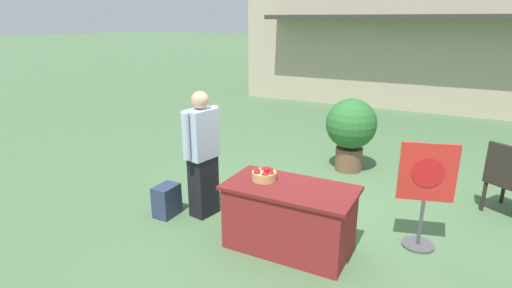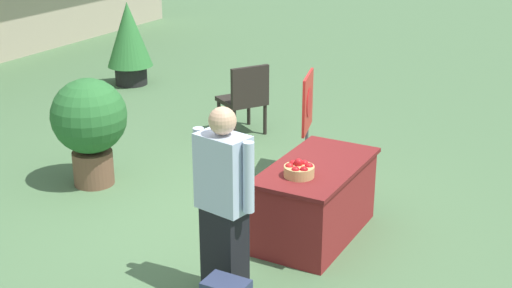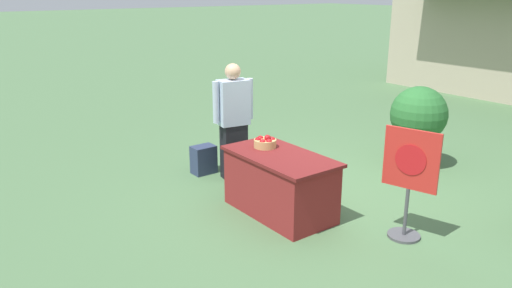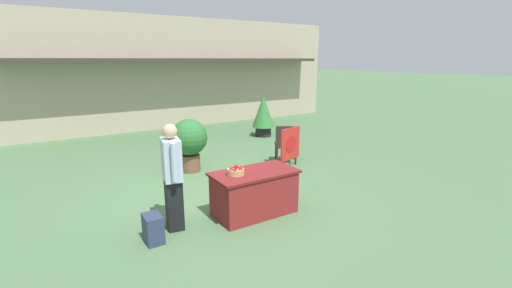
{
  "view_description": "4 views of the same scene",
  "coord_description": "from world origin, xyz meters",
  "px_view_note": "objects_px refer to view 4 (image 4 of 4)",
  "views": [
    {
      "loc": [
        1.59,
        -4.69,
        2.51
      ],
      "look_at": [
        -0.53,
        -0.64,
        1.07
      ],
      "focal_mm": 28.0,
      "sensor_mm": 36.0,
      "label": 1
    },
    {
      "loc": [
        -5.72,
        -3.45,
        3.32
      ],
      "look_at": [
        -0.32,
        -0.49,
        1.01
      ],
      "focal_mm": 50.0,
      "sensor_mm": 36.0,
      "label": 2
    },
    {
      "loc": [
        4.37,
        -4.55,
        2.65
      ],
      "look_at": [
        -0.29,
        -1.05,
        0.82
      ],
      "focal_mm": 35.0,
      "sensor_mm": 36.0,
      "label": 3
    },
    {
      "loc": [
        -2.84,
        -5.57,
        2.59
      ],
      "look_at": [
        0.6,
        -0.15,
        0.99
      ],
      "focal_mm": 24.0,
      "sensor_mm": 36.0,
      "label": 4
    }
  ],
  "objects_px": {
    "backpack": "(153,229)",
    "patio_chair": "(286,142)",
    "person_visitor": "(172,177)",
    "potted_plant_near_right": "(189,140)",
    "apple_basket": "(236,171)",
    "potted_plant_far_left": "(263,114)",
    "display_table": "(254,192)",
    "poster_board": "(290,155)"
  },
  "relations": [
    {
      "from": "backpack",
      "to": "patio_chair",
      "type": "distance_m",
      "value": 4.52
    },
    {
      "from": "person_visitor",
      "to": "potted_plant_near_right",
      "type": "bearing_deg",
      "value": 73.24
    },
    {
      "from": "apple_basket",
      "to": "patio_chair",
      "type": "height_order",
      "value": "patio_chair"
    },
    {
      "from": "potted_plant_far_left",
      "to": "potted_plant_near_right",
      "type": "relative_size",
      "value": 1.12
    },
    {
      "from": "display_table",
      "to": "apple_basket",
      "type": "bearing_deg",
      "value": 174.48
    },
    {
      "from": "display_table",
      "to": "poster_board",
      "type": "xyz_separation_m",
      "value": [
        1.31,
        0.71,
        0.3
      ]
    },
    {
      "from": "apple_basket",
      "to": "potted_plant_far_left",
      "type": "relative_size",
      "value": 0.2
    },
    {
      "from": "patio_chair",
      "to": "display_table",
      "type": "bearing_deg",
      "value": 165.02
    },
    {
      "from": "person_visitor",
      "to": "poster_board",
      "type": "distance_m",
      "value": 2.69
    },
    {
      "from": "backpack",
      "to": "patio_chair",
      "type": "bearing_deg",
      "value": 27.57
    },
    {
      "from": "apple_basket",
      "to": "poster_board",
      "type": "bearing_deg",
      "value": 22.28
    },
    {
      "from": "person_visitor",
      "to": "backpack",
      "type": "height_order",
      "value": "person_visitor"
    },
    {
      "from": "poster_board",
      "to": "potted_plant_near_right",
      "type": "distance_m",
      "value": 2.46
    },
    {
      "from": "apple_basket",
      "to": "poster_board",
      "type": "xyz_separation_m",
      "value": [
        1.65,
        0.68,
        -0.14
      ]
    },
    {
      "from": "apple_basket",
      "to": "patio_chair",
      "type": "xyz_separation_m",
      "value": [
        2.58,
        2.03,
        -0.27
      ]
    },
    {
      "from": "person_visitor",
      "to": "apple_basket",
      "type": "bearing_deg",
      "value": -1.51
    },
    {
      "from": "patio_chair",
      "to": "potted_plant_near_right",
      "type": "distance_m",
      "value": 2.41
    },
    {
      "from": "display_table",
      "to": "patio_chair",
      "type": "xyz_separation_m",
      "value": [
        2.25,
        2.06,
        0.17
      ]
    },
    {
      "from": "apple_basket",
      "to": "potted_plant_far_left",
      "type": "xyz_separation_m",
      "value": [
        3.85,
        4.97,
        -0.05
      ]
    },
    {
      "from": "person_visitor",
      "to": "backpack",
      "type": "bearing_deg",
      "value": -137.78
    },
    {
      "from": "backpack",
      "to": "poster_board",
      "type": "xyz_separation_m",
      "value": [
        3.06,
        0.74,
        0.47
      ]
    },
    {
      "from": "person_visitor",
      "to": "patio_chair",
      "type": "relative_size",
      "value": 1.69
    },
    {
      "from": "apple_basket",
      "to": "backpack",
      "type": "height_order",
      "value": "apple_basket"
    },
    {
      "from": "display_table",
      "to": "patio_chair",
      "type": "bearing_deg",
      "value": 42.46
    },
    {
      "from": "display_table",
      "to": "potted_plant_near_right",
      "type": "bearing_deg",
      "value": 91.1
    },
    {
      "from": "poster_board",
      "to": "patio_chair",
      "type": "xyz_separation_m",
      "value": [
        0.93,
        1.35,
        -0.13
      ]
    },
    {
      "from": "backpack",
      "to": "potted_plant_near_right",
      "type": "distance_m",
      "value": 3.3
    },
    {
      "from": "apple_basket",
      "to": "patio_chair",
      "type": "relative_size",
      "value": 0.28
    },
    {
      "from": "backpack",
      "to": "potted_plant_far_left",
      "type": "relative_size",
      "value": 0.3
    },
    {
      "from": "person_visitor",
      "to": "potted_plant_near_right",
      "type": "xyz_separation_m",
      "value": [
        1.27,
        2.52,
        -0.1
      ]
    },
    {
      "from": "patio_chair",
      "to": "potted_plant_far_left",
      "type": "xyz_separation_m",
      "value": [
        1.27,
        2.95,
        0.22
      ]
    },
    {
      "from": "display_table",
      "to": "backpack",
      "type": "distance_m",
      "value": 1.75
    },
    {
      "from": "display_table",
      "to": "apple_basket",
      "type": "relative_size",
      "value": 5.14
    },
    {
      "from": "apple_basket",
      "to": "potted_plant_near_right",
      "type": "xyz_separation_m",
      "value": [
        0.28,
        2.72,
        -0.07
      ]
    },
    {
      "from": "display_table",
      "to": "backpack",
      "type": "xyz_separation_m",
      "value": [
        -1.74,
        -0.03,
        -0.17
      ]
    },
    {
      "from": "patio_chair",
      "to": "potted_plant_far_left",
      "type": "bearing_deg",
      "value": 9.31
    },
    {
      "from": "potted_plant_far_left",
      "to": "person_visitor",
      "type": "bearing_deg",
      "value": -135.43
    },
    {
      "from": "poster_board",
      "to": "potted_plant_far_left",
      "type": "distance_m",
      "value": 4.83
    },
    {
      "from": "display_table",
      "to": "person_visitor",
      "type": "bearing_deg",
      "value": 169.95
    },
    {
      "from": "backpack",
      "to": "potted_plant_far_left",
      "type": "height_order",
      "value": "potted_plant_far_left"
    },
    {
      "from": "backpack",
      "to": "patio_chair",
      "type": "height_order",
      "value": "patio_chair"
    },
    {
      "from": "poster_board",
      "to": "potted_plant_near_right",
      "type": "relative_size",
      "value": 1.0
    }
  ]
}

